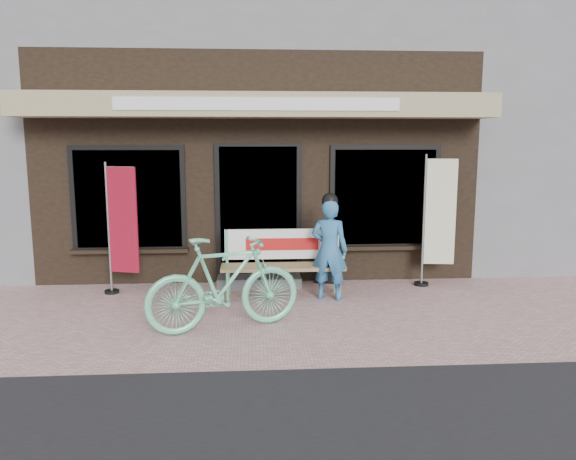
{
  "coord_description": "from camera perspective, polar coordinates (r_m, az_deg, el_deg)",
  "views": [
    {
      "loc": [
        -0.12,
        -6.77,
        2.28
      ],
      "look_at": [
        0.38,
        0.7,
        1.05
      ],
      "focal_mm": 35.0,
      "sensor_mm": 36.0,
      "label": 1
    }
  ],
  "objects": [
    {
      "name": "nobori_red",
      "position": [
        8.5,
        -16.62,
        0.29
      ],
      "size": [
        0.58,
        0.26,
        1.94
      ],
      "rotation": [
        0.0,
        0.0,
        -0.27
      ],
      "color": "gray",
      "rests_on": "ground"
    },
    {
      "name": "bicycle",
      "position": [
        6.74,
        -6.53,
        -5.42
      ],
      "size": [
        1.97,
        1.09,
        1.14
      ],
      "primitive_type": "imported",
      "rotation": [
        0.0,
        0.0,
        1.88
      ],
      "color": "#6CD4A4",
      "rests_on": "ground"
    },
    {
      "name": "menu_stand",
      "position": [
        8.86,
        4.04,
        -2.72
      ],
      "size": [
        0.43,
        0.19,
        0.85
      ],
      "rotation": [
        0.0,
        0.0,
        -0.25
      ],
      "color": "black",
      "rests_on": "ground"
    },
    {
      "name": "nobori_cream",
      "position": [
        8.91,
        14.93,
        1.09
      ],
      "size": [
        0.6,
        0.25,
        2.04
      ],
      "rotation": [
        0.0,
        0.0,
        -0.11
      ],
      "color": "gray",
      "rests_on": "ground"
    },
    {
      "name": "bench",
      "position": [
        8.16,
        -0.55,
        -2.8
      ],
      "size": [
        1.78,
        0.46,
        0.96
      ],
      "rotation": [
        0.0,
        0.0,
        -0.0
      ],
      "color": "#6CD4A4",
      "rests_on": "ground"
    },
    {
      "name": "person",
      "position": [
        7.95,
        4.23,
        -1.79
      ],
      "size": [
        0.61,
        0.51,
        1.53
      ],
      "rotation": [
        0.0,
        0.0,
        -0.36
      ],
      "color": "teal",
      "rests_on": "ground"
    },
    {
      "name": "storefront",
      "position": [
        11.75,
        -3.31,
        12.78
      ],
      "size": [
        7.0,
        6.77,
        6.0
      ],
      "color": "black",
      "rests_on": "ground"
    },
    {
      "name": "ground",
      "position": [
        7.14,
        -2.7,
        -9.3
      ],
      "size": [
        70.0,
        70.0,
        0.0
      ],
      "primitive_type": "plane",
      "color": "#C89B99",
      "rests_on": "ground"
    }
  ]
}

